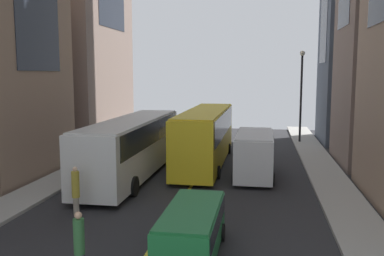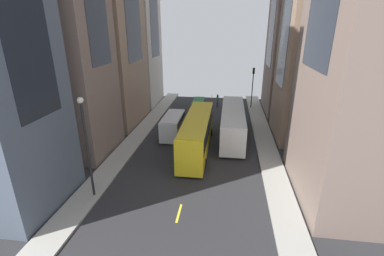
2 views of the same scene
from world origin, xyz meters
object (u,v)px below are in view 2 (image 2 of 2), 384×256
object	(u,v)px
pedestrian_walking_far	(217,100)
delivery_van_white	(173,124)
traffic_light_near_corner	(253,80)
car_green_0	(198,104)
streetcar_yellow	(197,130)
city_bus_white	(233,120)
pedestrian_crossing_near	(234,110)

from	to	relation	value
pedestrian_walking_far	delivery_van_white	bearing A→B (deg)	26.88
delivery_van_white	traffic_light_near_corner	xyz separation A→B (m)	(-9.96, -13.16, 2.93)
car_green_0	traffic_light_near_corner	xyz separation A→B (m)	(-8.20, -2.17, 3.49)
streetcar_yellow	pedestrian_walking_far	distance (m)	16.49
city_bus_white	car_green_0	xyz separation A→B (m)	(5.18, -10.05, -1.06)
city_bus_white	pedestrian_walking_far	world-z (taller)	city_bus_white
pedestrian_walking_far	traffic_light_near_corner	world-z (taller)	traffic_light_near_corner
pedestrian_crossing_near	pedestrian_walking_far	size ratio (longest dim) A/B	1.02
city_bus_white	pedestrian_crossing_near	xyz separation A→B (m)	(-0.23, -7.08, -0.88)
pedestrian_crossing_near	pedestrian_walking_far	world-z (taller)	pedestrian_crossing_near
streetcar_yellow	pedestrian_walking_far	xyz separation A→B (m)	(-1.38, -16.40, -1.00)
streetcar_yellow	traffic_light_near_corner	bearing A→B (deg)	-112.41
city_bus_white	traffic_light_near_corner	distance (m)	12.82
pedestrian_crossing_near	traffic_light_near_corner	world-z (taller)	traffic_light_near_corner
pedestrian_walking_far	car_green_0	bearing A→B (deg)	-5.45
pedestrian_walking_far	pedestrian_crossing_near	bearing A→B (deg)	72.04
city_bus_white	traffic_light_near_corner	xyz separation A→B (m)	(-3.02, -12.22, 2.44)
streetcar_yellow	delivery_van_white	distance (m)	4.55
car_green_0	pedestrian_crossing_near	distance (m)	6.18
pedestrian_crossing_near	pedestrian_walking_far	bearing A→B (deg)	-40.11
traffic_light_near_corner	pedestrian_crossing_near	bearing A→B (deg)	61.53
car_green_0	delivery_van_white	bearing A→B (deg)	80.91
car_green_0	pedestrian_walking_far	xyz separation A→B (m)	(-2.86, -2.27, 0.17)
delivery_van_white	car_green_0	distance (m)	11.14
city_bus_white	streetcar_yellow	size ratio (longest dim) A/B	1.01
car_green_0	pedestrian_crossing_near	xyz separation A→B (m)	(-5.41, 2.98, 0.18)
delivery_van_white	car_green_0	xyz separation A→B (m)	(-1.76, -10.99, -0.56)
city_bus_white	traffic_light_near_corner	bearing A→B (deg)	-103.89
pedestrian_crossing_near	traffic_light_near_corner	size ratio (longest dim) A/B	0.34
city_bus_white	pedestrian_walking_far	bearing A→B (deg)	-79.32
delivery_van_white	city_bus_white	bearing A→B (deg)	-172.33
pedestrian_crossing_near	traffic_light_near_corner	distance (m)	6.73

